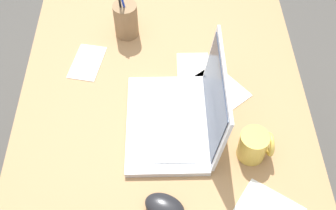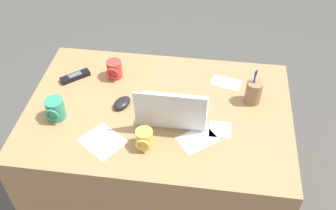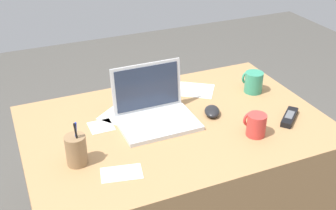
% 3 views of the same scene
% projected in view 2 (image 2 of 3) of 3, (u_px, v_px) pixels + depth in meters
% --- Properties ---
extents(ground_plane, '(6.00, 6.00, 0.00)m').
position_uv_depth(ground_plane, '(160.00, 193.00, 2.39)').
color(ground_plane, '#4C4944').
extents(desk, '(1.28, 0.85, 0.72)m').
position_uv_depth(desk, '(159.00, 156.00, 2.15)').
color(desk, '#A87C4F').
rests_on(desk, ground).
extents(laptop, '(0.33, 0.26, 0.23)m').
position_uv_depth(laptop, '(172.00, 111.00, 1.82)').
color(laptop, silver).
rests_on(laptop, desk).
extents(computer_mouse, '(0.10, 0.12, 0.03)m').
position_uv_depth(computer_mouse, '(122.00, 103.00, 1.90)').
color(computer_mouse, black).
rests_on(computer_mouse, desk).
extents(coffee_mug_white, '(0.09, 0.10, 0.10)m').
position_uv_depth(coffee_mug_white, '(55.00, 109.00, 1.82)').
color(coffee_mug_white, '#338C6B').
rests_on(coffee_mug_white, desk).
extents(coffee_mug_tall, '(0.08, 0.09, 0.09)m').
position_uv_depth(coffee_mug_tall, '(144.00, 139.00, 1.70)').
color(coffee_mug_tall, '#E0BC4C').
rests_on(coffee_mug_tall, desk).
extents(coffee_mug_spare, '(0.08, 0.09, 0.10)m').
position_uv_depth(coffee_mug_spare, '(114.00, 70.00, 2.04)').
color(coffee_mug_spare, '#C63833').
rests_on(coffee_mug_spare, desk).
extents(cordless_phone, '(0.15, 0.13, 0.03)m').
position_uv_depth(cordless_phone, '(75.00, 76.00, 2.06)').
color(cordless_phone, black).
rests_on(cordless_phone, desk).
extents(pen_holder, '(0.08, 0.08, 0.18)m').
position_uv_depth(pen_holder, '(253.00, 92.00, 1.90)').
color(pen_holder, olive).
rests_on(pen_holder, desk).
extents(paper_note_near_laptop, '(0.23, 0.23, 0.00)m').
position_uv_depth(paper_note_near_laptop, '(103.00, 141.00, 1.75)').
color(paper_note_near_laptop, white).
rests_on(paper_note_near_laptop, desk).
extents(paper_note_left, '(0.20, 0.19, 0.00)m').
position_uv_depth(paper_note_left, '(198.00, 139.00, 1.76)').
color(paper_note_left, white).
rests_on(paper_note_left, desk).
extents(paper_note_right, '(0.10, 0.10, 0.00)m').
position_uv_depth(paper_note_right, '(220.00, 130.00, 1.80)').
color(paper_note_right, white).
rests_on(paper_note_right, desk).
extents(paper_note_front, '(0.16, 0.12, 0.00)m').
position_uv_depth(paper_note_front, '(226.00, 83.00, 2.04)').
color(paper_note_front, white).
rests_on(paper_note_front, desk).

